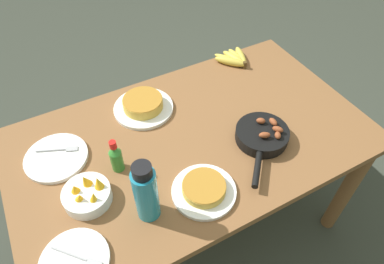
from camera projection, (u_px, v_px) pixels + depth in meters
name	position (u px, v px, depth m)	size (l,w,h in m)	color
ground_plane	(192.00, 222.00, 1.94)	(14.00, 14.00, 0.00)	#383D33
dining_table	(192.00, 153.00, 1.48)	(1.46, 0.86, 0.72)	brown
banana_bunch	(235.00, 59.00, 1.74)	(0.19, 0.18, 0.04)	gold
skillet	(262.00, 136.00, 1.37)	(0.29, 0.31, 0.08)	black
frittata_plate_center	(204.00, 189.00, 1.21)	(0.23, 0.23, 0.05)	white
frittata_plate_side	(143.00, 105.00, 1.50)	(0.26, 0.26, 0.06)	white
empty_plate_near_front	(56.00, 157.00, 1.32)	(0.24, 0.24, 0.02)	white
empty_plate_far_left	(75.00, 261.00, 1.05)	(0.22, 0.22, 0.02)	white
fruit_bowl_mango	(87.00, 194.00, 1.18)	(0.17, 0.17, 0.10)	white
water_bottle	(146.00, 193.00, 1.08)	(0.08, 0.08, 0.26)	teal
hot_sauce_bottle	(116.00, 157.00, 1.25)	(0.05, 0.05, 0.15)	#337F2D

